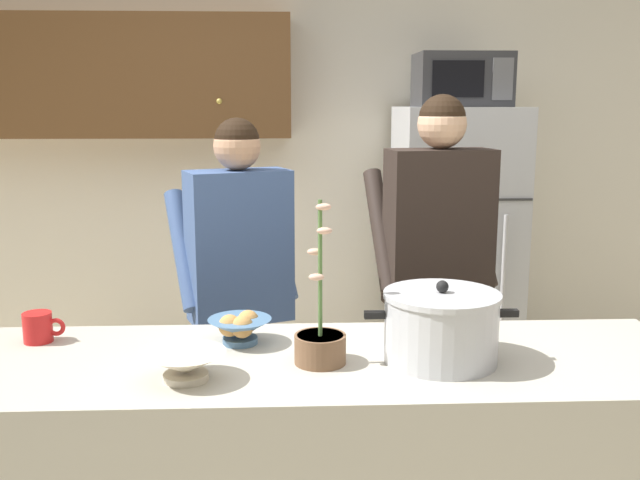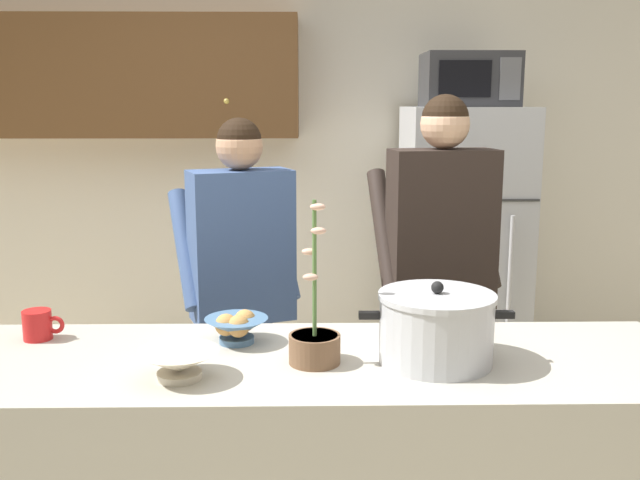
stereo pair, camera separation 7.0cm
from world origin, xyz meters
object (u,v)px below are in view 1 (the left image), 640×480
at_px(microwave, 461,80).
at_px(coffee_mug, 39,327).
at_px(person_by_sink, 437,248).
at_px(bread_bowl, 240,328).
at_px(empty_bowl, 185,364).
at_px(person_near_pot, 239,268).
at_px(refrigerator, 454,256).
at_px(cooking_pot, 441,327).
at_px(potted_orchid, 320,341).

distance_m(microwave, coffee_mug, 2.51).
bearing_deg(person_by_sink, bread_bowl, -135.91).
height_order(person_by_sink, empty_bowl, person_by_sink).
relative_size(microwave, person_near_pot, 0.30).
relative_size(refrigerator, empty_bowl, 7.36).
bearing_deg(refrigerator, cooking_pot, -104.33).
bearing_deg(coffee_mug, microwave, 43.80).
distance_m(person_near_pot, coffee_mug, 0.89).
distance_m(empty_bowl, potted_orchid, 0.39).
xyz_separation_m(refrigerator, cooking_pot, (-0.48, -1.89, 0.20)).
xyz_separation_m(microwave, cooking_pot, (-0.48, -1.86, -0.76)).
height_order(microwave, person_by_sink, microwave).
bearing_deg(refrigerator, coffee_mug, -135.82).
height_order(microwave, potted_orchid, microwave).
xyz_separation_m(person_near_pot, bread_bowl, (0.05, -0.71, -0.03)).
xyz_separation_m(person_near_pot, person_by_sink, (0.83, 0.04, 0.07)).
bearing_deg(potted_orchid, person_near_pot, 108.19).
xyz_separation_m(microwave, bread_bowl, (-1.08, -1.69, -0.81)).
bearing_deg(person_near_pot, bread_bowl, -85.99).
height_order(coffee_mug, empty_bowl, coffee_mug).
height_order(microwave, coffee_mug, microwave).
distance_m(cooking_pot, bread_bowl, 0.62).
height_order(coffee_mug, potted_orchid, potted_orchid).
bearing_deg(coffee_mug, potted_orchid, -14.40).
height_order(person_near_pot, empty_bowl, person_near_pot).
distance_m(person_near_pot, person_by_sink, 0.83).
relative_size(coffee_mug, potted_orchid, 0.27).
height_order(cooking_pot, potted_orchid, potted_orchid).
distance_m(bread_bowl, potted_orchid, 0.30).
bearing_deg(cooking_pot, coffee_mug, 169.73).
distance_m(coffee_mug, empty_bowl, 0.61).
relative_size(coffee_mug, bread_bowl, 0.66).
relative_size(person_by_sink, cooking_pot, 3.78).
bearing_deg(empty_bowl, bread_bowl, 66.38).
xyz_separation_m(microwave, person_near_pot, (-1.13, -0.97, -0.78)).
distance_m(microwave, person_by_sink, 1.22).
bearing_deg(person_by_sink, potted_orchid, -119.79).
bearing_deg(empty_bowl, potted_orchid, 17.11).
distance_m(person_near_pot, bread_bowl, 0.72).
relative_size(microwave, cooking_pot, 1.07).
relative_size(refrigerator, potted_orchid, 3.44).
xyz_separation_m(microwave, person_by_sink, (-0.30, -0.94, -0.72)).
height_order(refrigerator, empty_bowl, refrigerator).
relative_size(person_near_pot, bread_bowl, 8.05).
xyz_separation_m(person_by_sink, cooking_pot, (-0.18, -0.93, -0.04)).
bearing_deg(cooking_pot, refrigerator, 75.67).
distance_m(cooking_pot, coffee_mug, 1.25).
xyz_separation_m(cooking_pot, bread_bowl, (-0.60, 0.18, -0.05)).
height_order(cooking_pot, empty_bowl, cooking_pot).
height_order(microwave, bread_bowl, microwave).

